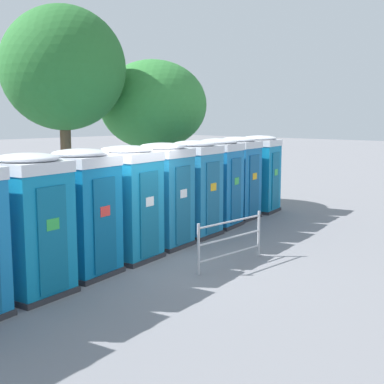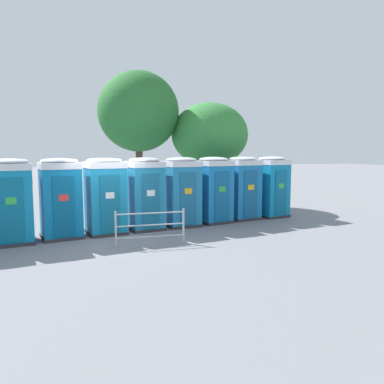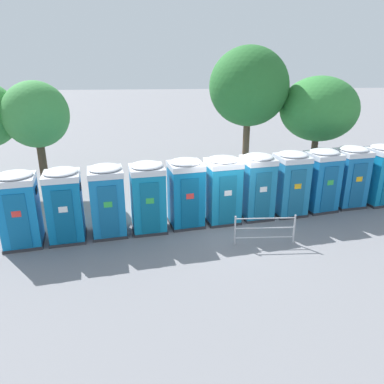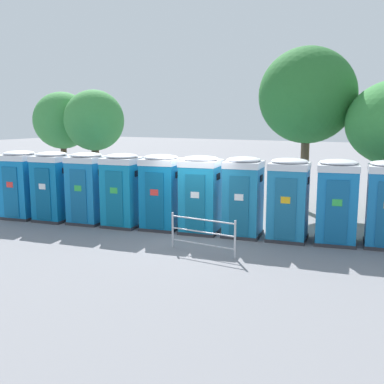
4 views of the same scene
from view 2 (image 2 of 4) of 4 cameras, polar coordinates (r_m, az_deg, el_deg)
name	(u,v)px [view 2 (image 2 of 4)]	position (r m, az deg, el deg)	size (l,w,h in m)	color
ground_plane	(109,236)	(12.61, -12.48, -6.51)	(120.00, 120.00, 0.00)	slate
portapotty_3	(11,201)	(12.32, -25.85, -1.23)	(1.38, 1.37, 2.54)	#2D2D33
portapotty_4	(61,198)	(12.52, -19.40, -0.85)	(1.42, 1.41, 2.54)	#2D2D33
portapotty_5	(105,196)	(12.76, -13.08, -0.54)	(1.42, 1.40, 2.54)	#2D2D33
portapotty_6	(145,193)	(13.21, -7.18, -0.20)	(1.34, 1.37, 2.54)	#2D2D33
portapotty_7	(181,191)	(13.74, -1.62, 0.09)	(1.37, 1.37, 2.54)	#2D2D33
portapotty_8	(214,189)	(14.47, 3.31, 0.39)	(1.43, 1.43, 2.54)	#2D2D33
portapotty_9	(242,188)	(15.31, 7.69, 0.66)	(1.37, 1.38, 2.54)	#2D2D33
portapotty_10	(271,186)	(16.09, 12.01, 0.84)	(1.39, 1.42, 2.54)	#2D2D33
street_tree_2	(138,112)	(18.13, -8.16, 11.98)	(3.79, 3.79, 6.49)	brown
street_tree_3	(210,135)	(18.59, 2.70, 8.67)	(3.75, 3.75, 5.12)	#4C3826
event_barrier	(150,226)	(11.05, -6.36, -5.18)	(2.06, 0.13, 1.05)	#B7B7BC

